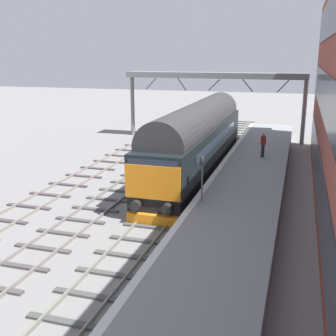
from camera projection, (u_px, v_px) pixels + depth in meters
name	position (u px, v px, depth m)	size (l,w,h in m)	color
ground_plane	(173.00, 202.00, 23.07)	(140.00, 140.00, 0.00)	slate
track_main	(173.00, 201.00, 23.05)	(2.50, 60.00, 0.15)	slate
track_adjacent_west	(114.00, 195.00, 24.01)	(2.50, 60.00, 0.15)	slate
track_adjacent_far_west	(59.00, 190.00, 24.97)	(2.50, 60.00, 0.15)	gray
station_platform	(241.00, 199.00, 21.93)	(4.00, 44.00, 1.01)	gray
diesel_locomotive	(197.00, 137.00, 27.59)	(2.74, 18.20, 4.68)	black
platform_number_sign	(202.00, 172.00, 19.69)	(0.10, 0.44, 2.16)	slate
waiting_passenger	(263.00, 143.00, 28.48)	(0.45, 0.47, 1.64)	#323039
overhead_footbridge	(214.00, 78.00, 38.54)	(16.14, 2.00, 6.06)	slate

